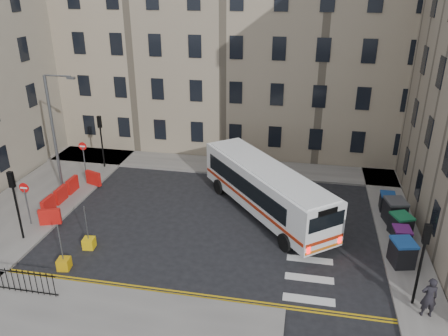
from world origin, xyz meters
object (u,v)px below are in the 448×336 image
(streetlamp, at_px, (54,133))
(wheelie_bin_b, at_px, (401,237))
(bollard_yellow, at_px, (89,243))
(wheelie_bin_c, at_px, (401,225))
(bollard_chevron, at_px, (64,264))
(wheelie_bin_d, at_px, (395,211))
(wheelie_bin_a, at_px, (402,252))
(pedestrian, at_px, (429,297))
(bus, at_px, (265,188))
(wheelie_bin_e, at_px, (387,202))

(streetlamp, relative_size, wheelie_bin_b, 7.12)
(streetlamp, height_order, bollard_yellow, streetlamp)
(wheelie_bin_c, relative_size, bollard_chevron, 2.42)
(bollard_yellow, bearing_deg, wheelie_bin_d, 19.45)
(streetlamp, relative_size, wheelie_bin_c, 5.61)
(bollard_yellow, bearing_deg, wheelie_bin_a, 5.26)
(wheelie_bin_b, height_order, wheelie_bin_d, wheelie_bin_d)
(pedestrian, bearing_deg, wheelie_bin_d, -95.33)
(wheelie_bin_d, distance_m, bollard_yellow, 17.88)
(wheelie_bin_b, xyz_separation_m, bollard_yellow, (-16.78, -3.19, -0.43))
(bollard_chevron, bearing_deg, wheelie_bin_c, 20.53)
(wheelie_bin_a, relative_size, pedestrian, 0.75)
(streetlamp, height_order, wheelie_bin_d, streetlamp)
(streetlamp, xyz_separation_m, wheelie_bin_b, (21.81, -2.80, -3.61))
(bus, bearing_deg, bollard_yellow, 173.53)
(wheelie_bin_d, distance_m, wheelie_bin_e, 1.49)
(streetlamp, bearing_deg, wheelie_bin_d, -0.12)
(pedestrian, xyz_separation_m, bollard_yellow, (-16.96, 2.22, -0.82))
(bus, relative_size, bollard_yellow, 17.44)
(wheelie_bin_c, height_order, bollard_chevron, wheelie_bin_c)
(streetlamp, bearing_deg, wheelie_bin_b, -7.31)
(wheelie_bin_c, bearing_deg, wheelie_bin_a, -121.13)
(bus, xyz_separation_m, wheelie_bin_d, (7.78, 0.19, -0.91))
(wheelie_bin_c, distance_m, pedestrian, 6.71)
(bollard_chevron, bearing_deg, wheelie_bin_b, 16.88)
(bus, bearing_deg, pedestrian, -84.17)
(bus, bearing_deg, wheelie_bin_c, -48.08)
(wheelie_bin_a, xyz_separation_m, wheelie_bin_b, (0.24, 1.67, -0.11))
(bus, relative_size, wheelie_bin_c, 7.21)
(wheelie_bin_e, bearing_deg, streetlamp, -174.39)
(wheelie_bin_c, relative_size, bollard_yellow, 2.42)
(bus, bearing_deg, streetlamp, 140.15)
(wheelie_bin_a, distance_m, bollard_chevron, 17.27)
(wheelie_bin_b, bearing_deg, pedestrian, -91.80)
(streetlamp, xyz_separation_m, wheelie_bin_a, (21.58, -4.47, -3.50))
(wheelie_bin_d, distance_m, bollard_chevron, 18.96)
(bus, xyz_separation_m, wheelie_bin_c, (7.90, -1.28, -1.00))
(wheelie_bin_b, bearing_deg, wheelie_bin_e, 88.23)
(wheelie_bin_a, distance_m, pedestrian, 3.78)
(bus, height_order, wheelie_bin_e, bus)
(streetlamp, distance_m, wheelie_bin_d, 22.15)
(wheelie_bin_b, bearing_deg, wheelie_bin_c, 78.32)
(wheelie_bin_d, relative_size, bollard_chevron, 2.53)
(wheelie_bin_a, bearing_deg, streetlamp, 154.66)
(wheelie_bin_b, bearing_deg, bollard_yellow, -172.95)
(wheelie_bin_e, xyz_separation_m, pedestrian, (0.33, -9.63, 0.40))
(wheelie_bin_d, distance_m, pedestrian, 8.17)
(wheelie_bin_d, bearing_deg, bollard_chevron, -167.10)
(streetlamp, bearing_deg, bollard_yellow, -49.99)
(wheelie_bin_a, bearing_deg, bollard_yellow, 171.63)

